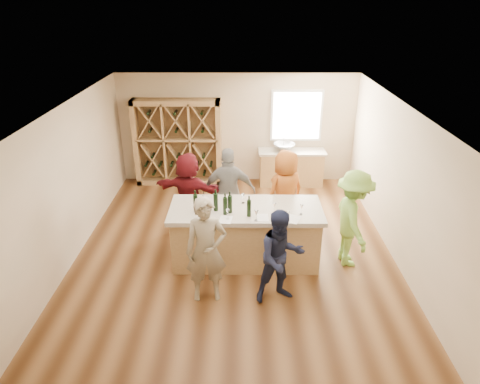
{
  "coord_description": "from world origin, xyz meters",
  "views": [
    {
      "loc": [
        0.15,
        -7.09,
        4.55
      ],
      "look_at": [
        0.1,
        0.2,
        1.15
      ],
      "focal_mm": 32.0,
      "sensor_mm": 36.0,
      "label": 1
    }
  ],
  "objects_px": {
    "person_far_mid": "(229,192)",
    "wine_bottle_f": "(249,208)",
    "person_server": "(353,219)",
    "wine_rack": "(178,143)",
    "person_near_left": "(206,251)",
    "wine_bottle_b": "(203,207)",
    "person_far_left": "(189,192)",
    "person_near_right": "(281,257)",
    "wine_bottle_a": "(196,203)",
    "tasting_counter_base": "(246,236)",
    "wine_bottle_e": "(230,204)",
    "wine_bottle_c": "(216,202)",
    "person_far_right": "(285,192)",
    "wine_bottle_d": "(225,206)",
    "sink": "(284,147)"
  },
  "relations": [
    {
      "from": "person_far_mid",
      "to": "wine_bottle_f",
      "type": "xyz_separation_m",
      "value": [
        0.38,
        -1.35,
        0.32
      ]
    },
    {
      "from": "wine_bottle_b",
      "to": "person_server",
      "type": "distance_m",
      "value": 2.65
    },
    {
      "from": "person_far_right",
      "to": "person_far_mid",
      "type": "bearing_deg",
      "value": -26.82
    },
    {
      "from": "wine_bottle_a",
      "to": "person_near_right",
      "type": "height_order",
      "value": "person_near_right"
    },
    {
      "from": "wine_rack",
      "to": "person_far_right",
      "type": "relative_size",
      "value": 1.25
    },
    {
      "from": "wine_bottle_b",
      "to": "person_near_left",
      "type": "xyz_separation_m",
      "value": [
        0.11,
        -0.87,
        -0.32
      ]
    },
    {
      "from": "tasting_counter_base",
      "to": "person_server",
      "type": "height_order",
      "value": "person_server"
    },
    {
      "from": "wine_bottle_a",
      "to": "wine_bottle_e",
      "type": "bearing_deg",
      "value": -4.53
    },
    {
      "from": "person_near_right",
      "to": "wine_bottle_f",
      "type": "relative_size",
      "value": 5.33
    },
    {
      "from": "wine_bottle_b",
      "to": "person_near_right",
      "type": "bearing_deg",
      "value": -35.27
    },
    {
      "from": "tasting_counter_base",
      "to": "wine_bottle_e",
      "type": "distance_m",
      "value": 0.81
    },
    {
      "from": "wine_bottle_c",
      "to": "person_far_mid",
      "type": "height_order",
      "value": "person_far_mid"
    },
    {
      "from": "wine_bottle_c",
      "to": "person_far_right",
      "type": "xyz_separation_m",
      "value": [
        1.34,
        1.21,
        -0.36
      ]
    },
    {
      "from": "person_near_left",
      "to": "wine_bottle_f",
      "type": "bearing_deg",
      "value": 42.84
    },
    {
      "from": "wine_bottle_b",
      "to": "wine_bottle_d",
      "type": "relative_size",
      "value": 0.86
    },
    {
      "from": "sink",
      "to": "wine_bottle_e",
      "type": "bearing_deg",
      "value": -108.96
    },
    {
      "from": "wine_rack",
      "to": "person_server",
      "type": "relative_size",
      "value": 1.21
    },
    {
      "from": "person_far_right",
      "to": "wine_bottle_a",
      "type": "bearing_deg",
      "value": 6.11
    },
    {
      "from": "wine_bottle_f",
      "to": "person_far_mid",
      "type": "bearing_deg",
      "value": 105.75
    },
    {
      "from": "wine_bottle_c",
      "to": "person_far_mid",
      "type": "distance_m",
      "value": 1.21
    },
    {
      "from": "sink",
      "to": "person_far_left",
      "type": "xyz_separation_m",
      "value": [
        -2.15,
        -2.39,
        -0.16
      ]
    },
    {
      "from": "wine_rack",
      "to": "wine_bottle_d",
      "type": "relative_size",
      "value": 7.02
    },
    {
      "from": "sink",
      "to": "wine_bottle_b",
      "type": "height_order",
      "value": "wine_bottle_b"
    },
    {
      "from": "tasting_counter_base",
      "to": "wine_bottle_b",
      "type": "xyz_separation_m",
      "value": [
        -0.73,
        -0.23,
        0.71
      ]
    },
    {
      "from": "tasting_counter_base",
      "to": "person_far_right",
      "type": "height_order",
      "value": "person_far_right"
    },
    {
      "from": "sink",
      "to": "person_server",
      "type": "distance_m",
      "value": 3.71
    },
    {
      "from": "wine_bottle_b",
      "to": "person_far_mid",
      "type": "height_order",
      "value": "person_far_mid"
    },
    {
      "from": "wine_rack",
      "to": "sink",
      "type": "relative_size",
      "value": 4.06
    },
    {
      "from": "sink",
      "to": "wine_bottle_d",
      "type": "relative_size",
      "value": 1.73
    },
    {
      "from": "person_far_left",
      "to": "wine_bottle_a",
      "type": "bearing_deg",
      "value": 118.14
    },
    {
      "from": "wine_bottle_b",
      "to": "person_far_left",
      "type": "xyz_separation_m",
      "value": [
        -0.42,
        1.36,
        -0.36
      ]
    },
    {
      "from": "wine_rack",
      "to": "person_near_right",
      "type": "relative_size",
      "value": 1.38
    },
    {
      "from": "tasting_counter_base",
      "to": "wine_bottle_b",
      "type": "height_order",
      "value": "wine_bottle_b"
    },
    {
      "from": "person_near_left",
      "to": "wine_bottle_f",
      "type": "xyz_separation_m",
      "value": [
        0.68,
        0.8,
        0.34
      ]
    },
    {
      "from": "wine_bottle_a",
      "to": "person_far_right",
      "type": "height_order",
      "value": "person_far_right"
    },
    {
      "from": "wine_rack",
      "to": "person_far_mid",
      "type": "relative_size",
      "value": 1.2
    },
    {
      "from": "wine_bottle_c",
      "to": "person_far_left",
      "type": "distance_m",
      "value": 1.43
    },
    {
      "from": "wine_bottle_e",
      "to": "person_near_left",
      "type": "height_order",
      "value": "person_near_left"
    },
    {
      "from": "tasting_counter_base",
      "to": "wine_bottle_b",
      "type": "distance_m",
      "value": 1.05
    },
    {
      "from": "person_server",
      "to": "wine_rack",
      "type": "bearing_deg",
      "value": 40.26
    },
    {
      "from": "wine_rack",
      "to": "wine_bottle_c",
      "type": "height_order",
      "value": "wine_rack"
    },
    {
      "from": "person_far_left",
      "to": "person_near_right",
      "type": "bearing_deg",
      "value": 142.47
    },
    {
      "from": "sink",
      "to": "wine_bottle_a",
      "type": "xyz_separation_m",
      "value": [
        -1.87,
        -3.65,
        0.22
      ]
    },
    {
      "from": "wine_bottle_b",
      "to": "wine_bottle_f",
      "type": "xyz_separation_m",
      "value": [
        0.78,
        -0.07,
        0.02
      ]
    },
    {
      "from": "wine_rack",
      "to": "wine_bottle_a",
      "type": "height_order",
      "value": "wine_rack"
    },
    {
      "from": "wine_bottle_c",
      "to": "wine_bottle_e",
      "type": "bearing_deg",
      "value": -16.66
    },
    {
      "from": "tasting_counter_base",
      "to": "wine_bottle_c",
      "type": "xyz_separation_m",
      "value": [
        -0.53,
        -0.09,
        0.74
      ]
    },
    {
      "from": "wine_bottle_b",
      "to": "person_near_right",
      "type": "height_order",
      "value": "person_near_right"
    },
    {
      "from": "wine_bottle_d",
      "to": "person_near_left",
      "type": "bearing_deg",
      "value": -107.26
    },
    {
      "from": "person_near_right",
      "to": "person_far_mid",
      "type": "bearing_deg",
      "value": 95.27
    }
  ]
}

